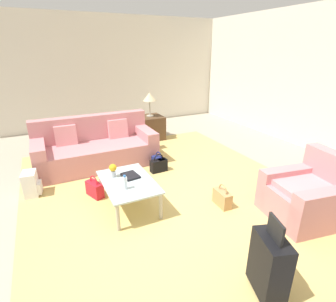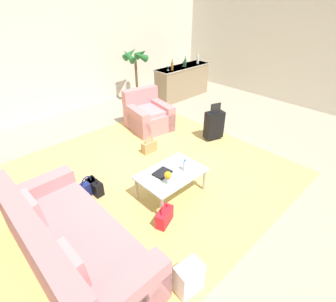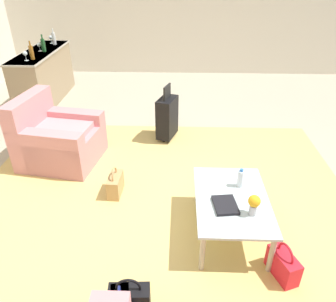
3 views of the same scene
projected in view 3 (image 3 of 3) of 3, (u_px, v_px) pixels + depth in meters
ground_plane at (179, 205)px, 3.71m from camera, size 12.00×12.00×0.00m
wall_right at (182, 3)px, 7.28m from camera, size 0.12×8.00×3.10m
area_rug at (159, 244)px, 3.19m from camera, size 5.20×4.40×0.01m
armchair at (56, 140)px, 4.39m from camera, size 1.02×1.09×0.90m
coffee_table at (232, 203)px, 3.16m from camera, size 1.05×0.70×0.43m
water_bottle at (240, 178)px, 3.25m from camera, size 0.06×0.06×0.20m
coffee_table_book at (225, 205)px, 3.02m from camera, size 0.30×0.24×0.03m
flower_vase at (254, 203)px, 2.88m from camera, size 0.11×0.11×0.21m
bar_console at (44, 76)px, 6.21m from camera, size 1.87×0.57×0.95m
wine_glass_leftmost at (25, 54)px, 5.37m from camera, size 0.08×0.08×0.15m
wine_glass_left_of_centre at (39, 45)px, 5.92m from camera, size 0.08×0.08×0.15m
wine_glass_right_of_centre at (51, 38)px, 6.48m from camera, size 0.08×0.08×0.15m
wine_bottle_amber at (31, 52)px, 5.44m from camera, size 0.07×0.07×0.30m
wine_bottle_green at (43, 45)px, 5.90m from camera, size 0.07×0.07×0.30m
wine_bottle_clear at (54, 38)px, 6.39m from camera, size 0.07×0.07×0.30m
suitcase_black at (167, 117)px, 4.91m from camera, size 0.45×0.34×0.85m
handbag_black at (129, 299)px, 2.54m from camera, size 0.16×0.33×0.36m
handbag_red at (283, 265)px, 2.82m from camera, size 0.35×0.25×0.36m
handbag_tan at (115, 184)px, 3.83m from camera, size 0.33×0.15×0.36m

